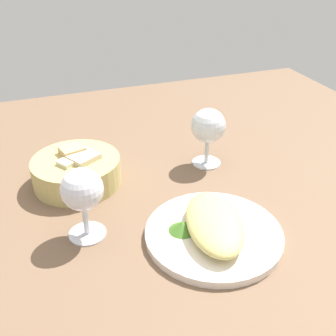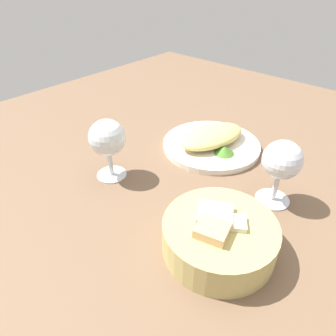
{
  "view_description": "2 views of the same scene",
  "coord_description": "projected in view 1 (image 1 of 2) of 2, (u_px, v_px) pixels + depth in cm",
  "views": [
    {
      "loc": [
        -58.7,
        24.31,
        47.38
      ],
      "look_at": [
        7.17,
        0.78,
        5.56
      ],
      "focal_mm": 44.19,
      "sensor_mm": 36.0,
      "label": 1
    },
    {
      "loc": [
        46.87,
        33.69,
        39.85
      ],
      "look_at": [
        9.79,
        0.5,
        4.68
      ],
      "focal_mm": 32.61,
      "sensor_mm": 36.0,
      "label": 2
    }
  ],
  "objects": [
    {
      "name": "wine_glass_far",
      "position": [
        82.0,
        193.0,
        0.68
      ],
      "size": [
        7.24,
        7.24,
        13.16
      ],
      "color": "silver",
      "rests_on": "ground_plane"
    },
    {
      "name": "omelette",
      "position": [
        214.0,
        223.0,
        0.7
      ],
      "size": [
        19.65,
        13.52,
        3.68
      ],
      "primitive_type": "ellipsoid",
      "rotation": [
        0.0,
        0.0,
        -0.24
      ],
      "color": "#D2C56F",
      "rests_on": "plate"
    },
    {
      "name": "bread_basket",
      "position": [
        77.0,
        170.0,
        0.86
      ],
      "size": [
        18.17,
        18.17,
        7.26
      ],
      "color": "tan",
      "rests_on": "ground_plane"
    },
    {
      "name": "plate",
      "position": [
        214.0,
        234.0,
        0.72
      ],
      "size": [
        23.91,
        23.91,
        1.4
      ],
      "primitive_type": "cylinder",
      "color": "silver",
      "rests_on": "ground_plane"
    },
    {
      "name": "lettuce_garnish",
      "position": [
        182.0,
        226.0,
        0.71
      ],
      "size": [
        4.76,
        4.76,
        1.78
      ],
      "primitive_type": "cone",
      "color": "#477C29",
      "rests_on": "plate"
    },
    {
      "name": "wine_glass_near",
      "position": [
        208.0,
        128.0,
        0.9
      ],
      "size": [
        7.62,
        7.62,
        13.21
      ],
      "color": "silver",
      "rests_on": "ground_plane"
    },
    {
      "name": "ground_plane",
      "position": [
        184.0,
        215.0,
        0.79
      ],
      "size": [
        140.0,
        140.0,
        2.0
      ],
      "primitive_type": "cube",
      "color": "brown"
    }
  ]
}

